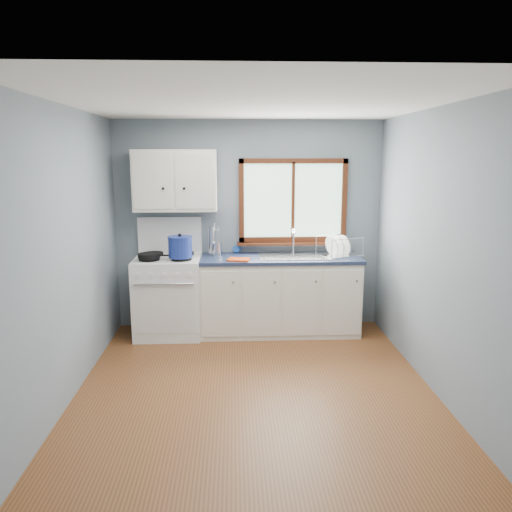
{
  "coord_description": "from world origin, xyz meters",
  "views": [
    {
      "loc": [
        -0.18,
        -4.21,
        2.07
      ],
      "look_at": [
        0.05,
        0.9,
        1.05
      ],
      "focal_mm": 35.0,
      "sensor_mm": 36.0,
      "label": 1
    }
  ],
  "objects_px": {
    "utensil_crock": "(217,249)",
    "skillet": "(149,256)",
    "base_cabinets": "(279,299)",
    "dish_rack": "(339,250)",
    "sink": "(295,262)",
    "thermos": "(211,241)",
    "gas_range": "(169,294)",
    "stockpot": "(180,247)"
  },
  "relations": [
    {
      "from": "gas_range",
      "to": "skillet",
      "type": "distance_m",
      "value": 0.55
    },
    {
      "from": "stockpot",
      "to": "dish_rack",
      "type": "xyz_separation_m",
      "value": [
        1.84,
        0.22,
        -0.1
      ]
    },
    {
      "from": "base_cabinets",
      "to": "sink",
      "type": "height_order",
      "value": "sink"
    },
    {
      "from": "stockpot",
      "to": "dish_rack",
      "type": "bearing_deg",
      "value": 6.93
    },
    {
      "from": "dish_rack",
      "to": "utensil_crock",
      "type": "bearing_deg",
      "value": 153.26
    },
    {
      "from": "dish_rack",
      "to": "stockpot",
      "type": "bearing_deg",
      "value": 163.37
    },
    {
      "from": "skillet",
      "to": "dish_rack",
      "type": "xyz_separation_m",
      "value": [
        2.18,
        0.24,
        -0.0
      ]
    },
    {
      "from": "utensil_crock",
      "to": "thermos",
      "type": "height_order",
      "value": "utensil_crock"
    },
    {
      "from": "base_cabinets",
      "to": "utensil_crock",
      "type": "height_order",
      "value": "utensil_crock"
    },
    {
      "from": "gas_range",
      "to": "sink",
      "type": "bearing_deg",
      "value": 0.71
    },
    {
      "from": "skillet",
      "to": "thermos",
      "type": "distance_m",
      "value": 0.78
    },
    {
      "from": "sink",
      "to": "skillet",
      "type": "bearing_deg",
      "value": -173.48
    },
    {
      "from": "utensil_crock",
      "to": "skillet",
      "type": "bearing_deg",
      "value": -156.68
    },
    {
      "from": "stockpot",
      "to": "utensil_crock",
      "type": "distance_m",
      "value": 0.51
    },
    {
      "from": "gas_range",
      "to": "dish_rack",
      "type": "xyz_separation_m",
      "value": [
        2.01,
        0.07,
        0.49
      ]
    },
    {
      "from": "thermos",
      "to": "base_cabinets",
      "type": "bearing_deg",
      "value": -12.85
    },
    {
      "from": "sink",
      "to": "thermos",
      "type": "bearing_deg",
      "value": 169.42
    },
    {
      "from": "base_cabinets",
      "to": "sink",
      "type": "bearing_deg",
      "value": -0.13
    },
    {
      "from": "base_cabinets",
      "to": "utensil_crock",
      "type": "distance_m",
      "value": 0.95
    },
    {
      "from": "skillet",
      "to": "thermos",
      "type": "xyz_separation_m",
      "value": [
        0.68,
        0.37,
        0.1
      ]
    },
    {
      "from": "gas_range",
      "to": "dish_rack",
      "type": "bearing_deg",
      "value": 1.91
    },
    {
      "from": "gas_range",
      "to": "base_cabinets",
      "type": "bearing_deg",
      "value": 0.82
    },
    {
      "from": "base_cabinets",
      "to": "stockpot",
      "type": "xyz_separation_m",
      "value": [
        -1.14,
        -0.18,
        0.67
      ]
    },
    {
      "from": "gas_range",
      "to": "skillet",
      "type": "height_order",
      "value": "gas_range"
    },
    {
      "from": "thermos",
      "to": "utensil_crock",
      "type": "bearing_deg",
      "value": -41.66
    },
    {
      "from": "gas_range",
      "to": "sink",
      "type": "distance_m",
      "value": 1.53
    },
    {
      "from": "base_cabinets",
      "to": "skillet",
      "type": "distance_m",
      "value": 1.6
    },
    {
      "from": "utensil_crock",
      "to": "dish_rack",
      "type": "bearing_deg",
      "value": -3.18
    },
    {
      "from": "stockpot",
      "to": "dish_rack",
      "type": "relative_size",
      "value": 0.6
    },
    {
      "from": "thermos",
      "to": "gas_range",
      "type": "bearing_deg",
      "value": -158.12
    },
    {
      "from": "sink",
      "to": "dish_rack",
      "type": "height_order",
      "value": "sink"
    },
    {
      "from": "sink",
      "to": "utensil_crock",
      "type": "distance_m",
      "value": 0.94
    },
    {
      "from": "base_cabinets",
      "to": "dish_rack",
      "type": "distance_m",
      "value": 0.91
    },
    {
      "from": "base_cabinets",
      "to": "utensil_crock",
      "type": "xyz_separation_m",
      "value": [
        -0.74,
        0.13,
        0.59
      ]
    },
    {
      "from": "base_cabinets",
      "to": "skillet",
      "type": "xyz_separation_m",
      "value": [
        -1.48,
        -0.19,
        0.58
      ]
    },
    {
      "from": "gas_range",
      "to": "base_cabinets",
      "type": "distance_m",
      "value": 1.31
    },
    {
      "from": "sink",
      "to": "skillet",
      "type": "xyz_separation_m",
      "value": [
        -1.66,
        -0.19,
        0.13
      ]
    },
    {
      "from": "base_cabinets",
      "to": "stockpot",
      "type": "height_order",
      "value": "stockpot"
    },
    {
      "from": "thermos",
      "to": "dish_rack",
      "type": "relative_size",
      "value": 0.58
    },
    {
      "from": "gas_range",
      "to": "utensil_crock",
      "type": "xyz_separation_m",
      "value": [
        0.56,
        0.15,
        0.5
      ]
    },
    {
      "from": "sink",
      "to": "skillet",
      "type": "height_order",
      "value": "sink"
    },
    {
      "from": "skillet",
      "to": "dish_rack",
      "type": "distance_m",
      "value": 2.2
    }
  ]
}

